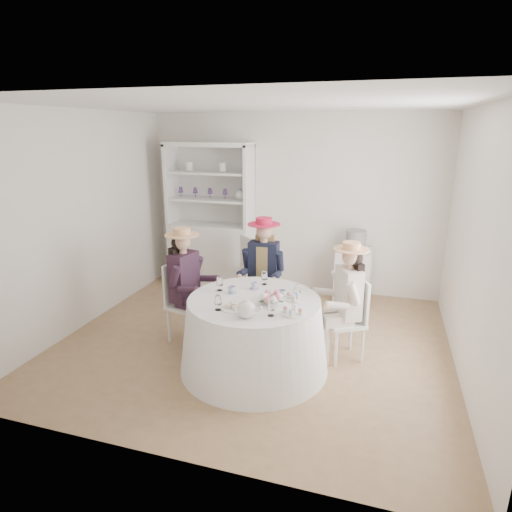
# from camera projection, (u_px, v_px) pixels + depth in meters

# --- Properties ---
(ground) EXTENTS (4.50, 4.50, 0.00)m
(ground) POSITION_uv_depth(u_px,v_px,m) (254.00, 342.00, 5.14)
(ground) COLOR olive
(ground) RESTS_ON ground
(ceiling) EXTENTS (4.50, 4.50, 0.00)m
(ceiling) POSITION_uv_depth(u_px,v_px,m) (253.00, 104.00, 4.37)
(ceiling) COLOR white
(ceiling) RESTS_ON wall_back
(wall_back) EXTENTS (4.50, 0.00, 4.50)m
(wall_back) POSITION_uv_depth(u_px,v_px,m) (292.00, 204.00, 6.59)
(wall_back) COLOR silver
(wall_back) RESTS_ON ground
(wall_front) EXTENTS (4.50, 0.00, 4.50)m
(wall_front) POSITION_uv_depth(u_px,v_px,m) (167.00, 298.00, 2.92)
(wall_front) COLOR silver
(wall_front) RESTS_ON ground
(wall_left) EXTENTS (0.00, 4.50, 4.50)m
(wall_left) POSITION_uv_depth(u_px,v_px,m) (83.00, 221.00, 5.39)
(wall_left) COLOR silver
(wall_left) RESTS_ON ground
(wall_right) EXTENTS (0.00, 4.50, 4.50)m
(wall_right) POSITION_uv_depth(u_px,v_px,m) (475.00, 248.00, 4.13)
(wall_right) COLOR silver
(wall_right) RESTS_ON ground
(tea_table) EXTENTS (1.57, 1.57, 0.79)m
(tea_table) POSITION_uv_depth(u_px,v_px,m) (254.00, 334.00, 4.50)
(tea_table) COLOR white
(tea_table) RESTS_ON ground
(hutch) EXTENTS (1.38, 0.60, 2.27)m
(hutch) POSITION_uv_depth(u_px,v_px,m) (212.00, 236.00, 6.88)
(hutch) COLOR silver
(hutch) RESTS_ON ground
(side_table) EXTENTS (0.53, 0.53, 0.78)m
(side_table) POSITION_uv_depth(u_px,v_px,m) (354.00, 275.00, 6.31)
(side_table) COLOR silver
(side_table) RESTS_ON ground
(hatbox) EXTENTS (0.30, 0.30, 0.29)m
(hatbox) POSITION_uv_depth(u_px,v_px,m) (356.00, 240.00, 6.16)
(hatbox) COLOR black
(hatbox) RESTS_ON side_table
(guest_left) EXTENTS (0.55, 0.52, 1.39)m
(guest_left) POSITION_uv_depth(u_px,v_px,m) (186.00, 279.00, 4.98)
(guest_left) COLOR silver
(guest_left) RESTS_ON ground
(guest_mid) EXTENTS (0.52, 0.54, 1.42)m
(guest_mid) POSITION_uv_depth(u_px,v_px,m) (263.00, 267.00, 5.34)
(guest_mid) COLOR silver
(guest_mid) RESTS_ON ground
(guest_right) EXTENTS (0.57, 0.52, 1.33)m
(guest_right) POSITION_uv_depth(u_px,v_px,m) (346.00, 295.00, 4.58)
(guest_right) COLOR silver
(guest_right) RESTS_ON ground
(spare_chair) EXTENTS (0.57, 0.57, 0.97)m
(spare_chair) POSITION_uv_depth(u_px,v_px,m) (253.00, 265.00, 6.32)
(spare_chair) COLOR silver
(spare_chair) RESTS_ON ground
(teacup_a) EXTENTS (0.11, 0.11, 0.07)m
(teacup_a) POSITION_uv_depth(u_px,v_px,m) (232.00, 290.00, 4.52)
(teacup_a) COLOR white
(teacup_a) RESTS_ON tea_table
(teacup_b) EXTENTS (0.10, 0.10, 0.07)m
(teacup_b) POSITION_uv_depth(u_px,v_px,m) (254.00, 286.00, 4.64)
(teacup_b) COLOR white
(teacup_b) RESTS_ON tea_table
(teacup_c) EXTENTS (0.09, 0.09, 0.07)m
(teacup_c) POSITION_uv_depth(u_px,v_px,m) (282.00, 294.00, 4.42)
(teacup_c) COLOR white
(teacup_c) RESTS_ON tea_table
(flower_bowl) EXTENTS (0.26, 0.26, 0.06)m
(flower_bowl) POSITION_uv_depth(u_px,v_px,m) (271.00, 300.00, 4.28)
(flower_bowl) COLOR white
(flower_bowl) RESTS_ON tea_table
(flower_arrangement) EXTENTS (0.17, 0.17, 0.06)m
(flower_arrangement) POSITION_uv_depth(u_px,v_px,m) (271.00, 297.00, 4.22)
(flower_arrangement) COLOR pink
(flower_arrangement) RESTS_ON tea_table
(table_teapot) EXTENTS (0.24, 0.17, 0.18)m
(table_teapot) POSITION_uv_depth(u_px,v_px,m) (247.00, 309.00, 3.94)
(table_teapot) COLOR white
(table_teapot) RESTS_ON tea_table
(sandwich_plate) EXTENTS (0.27, 0.27, 0.06)m
(sandwich_plate) POSITION_uv_depth(u_px,v_px,m) (234.00, 307.00, 4.14)
(sandwich_plate) COLOR white
(sandwich_plate) RESTS_ON tea_table
(cupcake_stand) EXTENTS (0.22, 0.22, 0.21)m
(cupcake_stand) POSITION_uv_depth(u_px,v_px,m) (293.00, 307.00, 4.00)
(cupcake_stand) COLOR white
(cupcake_stand) RESTS_ON tea_table
(stemware_set) EXTENTS (0.92, 0.89, 0.15)m
(stemware_set) POSITION_uv_depth(u_px,v_px,m) (254.00, 292.00, 4.36)
(stemware_set) COLOR white
(stemware_set) RESTS_ON tea_table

